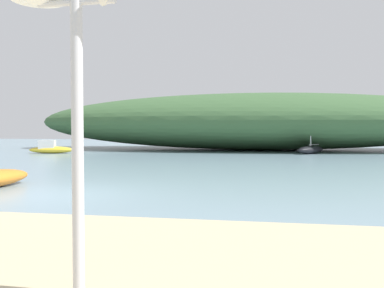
% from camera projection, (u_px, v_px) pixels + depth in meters
% --- Properties ---
extents(ground_plane, '(120.00, 120.00, 0.00)m').
position_uv_depth(ground_plane, '(65.00, 194.00, 12.04)').
color(ground_plane, '#7A99A8').
extents(distant_hill, '(40.52, 13.36, 5.05)m').
position_uv_depth(distant_hill, '(255.00, 122.00, 37.82)').
color(distant_hill, '#3D6038').
rests_on(distant_hill, ground).
extents(mast_structure, '(1.23, 0.55, 3.43)m').
position_uv_depth(mast_structure, '(50.00, 13.00, 4.22)').
color(mast_structure, silver).
rests_on(mast_structure, beach_sand).
extents(sailboat_east_reach, '(2.66, 3.20, 3.61)m').
position_uv_depth(sailboat_east_reach, '(311.00, 149.00, 31.56)').
color(sailboat_east_reach, black).
rests_on(sailboat_east_reach, ground).
extents(motorboat_centre_water, '(3.50, 1.85, 1.02)m').
position_uv_depth(motorboat_centre_water, '(51.00, 148.00, 32.12)').
color(motorboat_centre_water, gold).
rests_on(motorboat_centre_water, ground).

